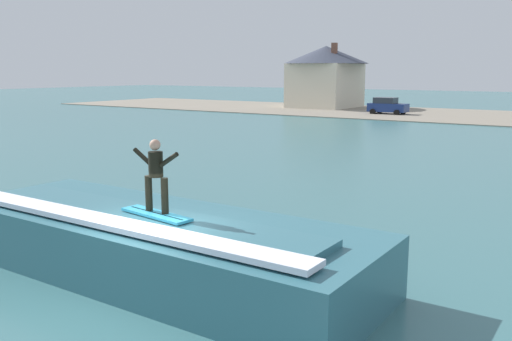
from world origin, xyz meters
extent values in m
plane|color=#3A6C70|center=(0.00, 0.00, 0.00)|extent=(260.00, 260.00, 0.00)
cube|color=#356C79|center=(-0.81, 1.17, 0.69)|extent=(10.81, 3.69, 1.38)
cube|color=#356C79|center=(-0.81, 0.71, 1.45)|extent=(9.19, 1.66, 0.15)
cube|color=white|center=(-0.81, -0.03, 1.49)|extent=(9.73, 0.66, 0.12)
cube|color=#33A5CC|center=(-0.36, 0.79, 1.58)|extent=(1.98, 0.70, 0.06)
cube|color=black|center=(-0.36, 0.79, 1.61)|extent=(1.78, 0.27, 0.01)
cylinder|color=black|center=(-0.64, 0.87, 2.01)|extent=(0.16, 0.16, 0.80)
cylinder|color=black|center=(-0.16, 0.87, 2.01)|extent=(0.16, 0.16, 0.80)
cylinder|color=black|center=(-0.40, 0.87, 2.69)|extent=(0.32, 0.32, 0.56)
sphere|color=tan|center=(-0.40, 0.87, 3.12)|extent=(0.24, 0.24, 0.24)
cylinder|color=black|center=(-0.79, 0.87, 2.82)|extent=(0.52, 0.10, 0.37)
cylinder|color=black|center=(-0.01, 0.87, 2.82)|extent=(0.52, 0.10, 0.37)
cube|color=navy|center=(-13.65, 50.42, 0.77)|extent=(4.15, 1.89, 0.90)
cube|color=#262D38|center=(-13.96, 50.42, 1.54)|extent=(2.28, 1.70, 0.64)
cylinder|color=black|center=(-12.30, 51.42, 0.32)|extent=(0.64, 0.22, 0.64)
cylinder|color=black|center=(-12.30, 49.42, 0.32)|extent=(0.64, 0.22, 0.64)
cylinder|color=black|center=(-15.00, 51.42, 0.32)|extent=(0.64, 0.22, 0.64)
cylinder|color=black|center=(-15.00, 49.42, 0.32)|extent=(0.64, 0.22, 0.64)
cube|color=beige|center=(-24.59, 56.90, 2.82)|extent=(7.19, 8.75, 5.63)
cone|color=#383D4C|center=(-24.59, 56.90, 6.74)|extent=(10.86, 10.86, 2.21)
cube|color=brown|center=(-22.79, 55.59, 7.24)|extent=(0.60, 0.60, 1.80)
camera|label=1|loc=(8.04, -7.78, 4.69)|focal=38.73mm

